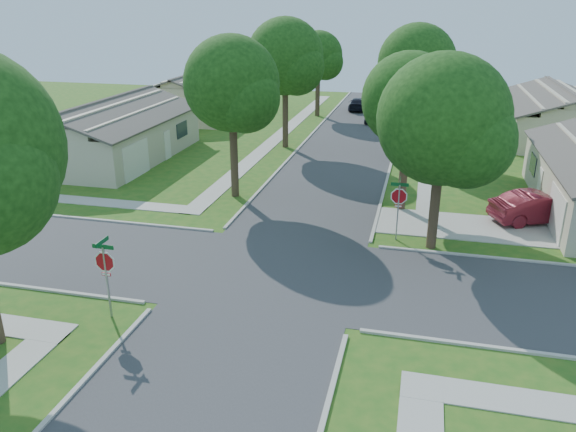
# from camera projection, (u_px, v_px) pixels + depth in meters

# --- Properties ---
(ground) EXTENTS (100.00, 100.00, 0.00)m
(ground) POSITION_uv_depth(u_px,v_px,m) (274.00, 273.00, 23.17)
(ground) COLOR #245918
(ground) RESTS_ON ground
(road_ns) EXTENTS (7.00, 100.00, 0.02)m
(road_ns) POSITION_uv_depth(u_px,v_px,m) (274.00, 273.00, 23.17)
(road_ns) COLOR #333335
(road_ns) RESTS_ON ground
(sidewalk_ne) EXTENTS (1.20, 40.00, 0.04)m
(sidewalk_ne) POSITION_uv_depth(u_px,v_px,m) (429.00, 140.00, 45.42)
(sidewalk_ne) COLOR #9E9B91
(sidewalk_ne) RESTS_ON ground
(sidewalk_nw) EXTENTS (1.20, 40.00, 0.04)m
(sidewalk_nw) POSITION_uv_depth(u_px,v_px,m) (284.00, 132.00, 48.11)
(sidewalk_nw) COLOR #9E9B91
(sidewalk_nw) RESTS_ON ground
(driveway) EXTENTS (8.80, 3.60, 0.05)m
(driveway) POSITION_uv_depth(u_px,v_px,m) (464.00, 227.00, 27.86)
(driveway) COLOR #9E9B91
(driveway) RESTS_ON ground
(stop_sign_sw) EXTENTS (1.05, 0.80, 2.98)m
(stop_sign_sw) POSITION_uv_depth(u_px,v_px,m) (105.00, 265.00, 19.22)
(stop_sign_sw) COLOR gray
(stop_sign_sw) RESTS_ON ground
(stop_sign_ne) EXTENTS (1.05, 0.80, 2.98)m
(stop_sign_ne) POSITION_uv_depth(u_px,v_px,m) (399.00, 199.00, 25.67)
(stop_sign_ne) COLOR gray
(stop_sign_ne) RESTS_ON ground
(tree_e_near) EXTENTS (4.97, 4.80, 8.28)m
(tree_e_near) POSITION_uv_depth(u_px,v_px,m) (410.00, 104.00, 28.28)
(tree_e_near) COLOR #38281C
(tree_e_near) RESTS_ON ground
(tree_e_mid) EXTENTS (5.59, 5.40, 9.21)m
(tree_e_mid) POSITION_uv_depth(u_px,v_px,m) (417.00, 67.00, 38.95)
(tree_e_mid) COLOR #38281C
(tree_e_mid) RESTS_ON ground
(tree_e_far) EXTENTS (5.17, 5.00, 8.72)m
(tree_e_far) POSITION_uv_depth(u_px,v_px,m) (421.00, 55.00, 50.85)
(tree_e_far) COLOR #38281C
(tree_e_far) RESTS_ON ground
(tree_w_near) EXTENTS (5.38, 5.20, 8.97)m
(tree_w_near) POSITION_uv_depth(u_px,v_px,m) (233.00, 88.00, 30.19)
(tree_w_near) COLOR #38281C
(tree_w_near) RESTS_ON ground
(tree_w_mid) EXTENTS (5.80, 5.60, 9.56)m
(tree_w_mid) POSITION_uv_depth(u_px,v_px,m) (286.00, 60.00, 40.94)
(tree_w_mid) COLOR #38281C
(tree_w_mid) RESTS_ON ground
(tree_w_far) EXTENTS (4.76, 4.60, 8.04)m
(tree_w_far) POSITION_uv_depth(u_px,v_px,m) (319.00, 58.00, 53.09)
(tree_w_far) COLOR #38281C
(tree_w_far) RESTS_ON ground
(tree_ne_corner) EXTENTS (5.80, 5.60, 8.66)m
(tree_ne_corner) POSITION_uv_depth(u_px,v_px,m) (444.00, 126.00, 23.59)
(tree_ne_corner) COLOR #38281C
(tree_ne_corner) RESTS_ON ground
(house_ne_far) EXTENTS (8.42, 13.60, 4.23)m
(house_ne_far) POSITION_uv_depth(u_px,v_px,m) (557.00, 120.00, 45.42)
(house_ne_far) COLOR #B1A48B
(house_ne_far) RESTS_ON ground
(house_nw_near) EXTENTS (8.42, 13.60, 4.23)m
(house_nw_near) POSITION_uv_depth(u_px,v_px,m) (111.00, 137.00, 39.77)
(house_nw_near) COLOR #B1A48B
(house_nw_near) RESTS_ON ground
(house_nw_far) EXTENTS (8.42, 13.60, 4.23)m
(house_nw_far) POSITION_uv_depth(u_px,v_px,m) (201.00, 99.00, 55.20)
(house_nw_far) COLOR #B1A48B
(house_nw_far) RESTS_ON ground
(car_driveway) EXTENTS (5.03, 3.43, 1.57)m
(car_driveway) POSITION_uv_depth(u_px,v_px,m) (538.00, 207.00, 28.25)
(car_driveway) COLOR maroon
(car_driveway) RESTS_ON ground
(car_curb_east) EXTENTS (2.05, 3.99, 1.30)m
(car_curb_east) POSITION_uv_depth(u_px,v_px,m) (376.00, 115.00, 51.85)
(car_curb_east) COLOR black
(car_curb_east) RESTS_ON ground
(car_curb_west) EXTENTS (1.75, 4.24, 1.23)m
(car_curb_west) POSITION_uv_depth(u_px,v_px,m) (358.00, 104.00, 57.84)
(car_curb_west) COLOR black
(car_curb_west) RESTS_ON ground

